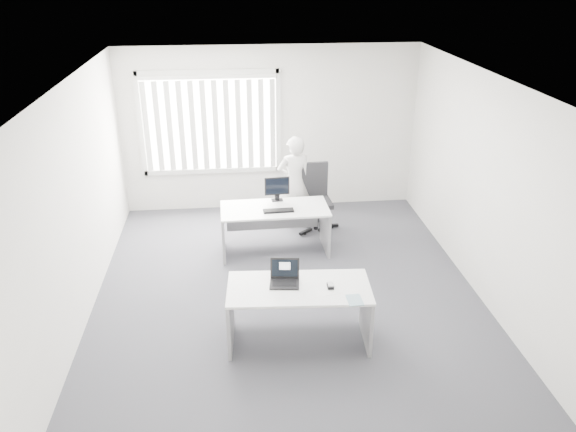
{
  "coord_description": "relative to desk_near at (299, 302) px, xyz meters",
  "views": [
    {
      "loc": [
        -0.64,
        -6.25,
        4.04
      ],
      "look_at": [
        0.02,
        0.15,
        1.08
      ],
      "focal_mm": 35.0,
      "sensor_mm": 36.0,
      "label": 1
    }
  ],
  "objects": [
    {
      "name": "ground",
      "position": [
        -0.03,
        0.97,
        -0.52
      ],
      "size": [
        6.0,
        6.0,
        0.0
      ],
      "primitive_type": "plane",
      "color": "#47464D",
      "rests_on": "ground"
    },
    {
      "name": "person",
      "position": [
        0.3,
        3.08,
        0.24
      ],
      "size": [
        0.6,
        0.44,
        1.53
      ],
      "primitive_type": "imported",
      "rotation": [
        0.0,
        0.0,
        3.27
      ],
      "color": "silver",
      "rests_on": "ground"
    },
    {
      "name": "window",
      "position": [
        -1.03,
        3.93,
        1.03
      ],
      "size": [
        2.32,
        0.06,
        1.76
      ],
      "primitive_type": "cube",
      "color": "silver",
      "rests_on": "wall_back"
    },
    {
      "name": "blinds",
      "position": [
        -1.03,
        3.87,
        1.0
      ],
      "size": [
        2.2,
        0.1,
        1.5
      ],
      "primitive_type": null,
      "color": "silver",
      "rests_on": "wall_back"
    },
    {
      "name": "ceiling",
      "position": [
        -0.03,
        0.97,
        2.28
      ],
      "size": [
        5.0,
        6.0,
        0.02
      ],
      "primitive_type": "cube",
      "color": "white",
      "rests_on": "wall_back"
    },
    {
      "name": "desk_near",
      "position": [
        0.0,
        0.0,
        0.0
      ],
      "size": [
        1.64,
        0.85,
        0.73
      ],
      "rotation": [
        0.0,
        0.0,
        -0.06
      ],
      "color": "silver",
      "rests_on": "ground"
    },
    {
      "name": "desk_far",
      "position": [
        -0.09,
        2.22,
        -0.01
      ],
      "size": [
        1.59,
        0.77,
        0.72
      ],
      "rotation": [
        0.0,
        0.0,
        0.02
      ],
      "color": "silver",
      "rests_on": "ground"
    },
    {
      "name": "wall_right",
      "position": [
        2.47,
        0.97,
        0.88
      ],
      "size": [
        0.02,
        6.0,
        2.8
      ],
      "primitive_type": "cube",
      "color": "silver",
      "rests_on": "ground"
    },
    {
      "name": "monitor",
      "position": [
        -0.03,
        2.49,
        0.38
      ],
      "size": [
        0.38,
        0.14,
        0.37
      ],
      "primitive_type": null,
      "rotation": [
        0.0,
        0.0,
        0.07
      ],
      "color": "black",
      "rests_on": "desk_far"
    },
    {
      "name": "laptop",
      "position": [
        -0.16,
        0.06,
        0.33
      ],
      "size": [
        0.36,
        0.33,
        0.25
      ],
      "primitive_type": null,
      "rotation": [
        0.0,
        0.0,
        -0.13
      ],
      "color": "black",
      "rests_on": "desk_near"
    },
    {
      "name": "keyboard",
      "position": [
        -0.05,
        2.09,
        0.2
      ],
      "size": [
        0.45,
        0.16,
        0.02
      ],
      "primitive_type": "cube",
      "rotation": [
        0.0,
        0.0,
        0.03
      ],
      "color": "black",
      "rests_on": "desk_far"
    },
    {
      "name": "paper_sheet",
      "position": [
        0.31,
        -0.1,
        0.2
      ],
      "size": [
        0.32,
        0.25,
        0.0
      ],
      "primitive_type": "cube",
      "rotation": [
        0.0,
        0.0,
        0.2
      ],
      "color": "white",
      "rests_on": "desk_near"
    },
    {
      "name": "mouse",
      "position": [
        0.34,
        -0.04,
        0.23
      ],
      "size": [
        0.07,
        0.12,
        0.05
      ],
      "primitive_type": null,
      "rotation": [
        0.0,
        0.0,
        -0.03
      ],
      "color": "#B4B4B7",
      "rests_on": "paper_sheet"
    },
    {
      "name": "office_chair",
      "position": [
        0.63,
        2.96,
        -0.19
      ],
      "size": [
        0.66,
        0.66,
        1.08
      ],
      "rotation": [
        0.0,
        0.0,
        0.07
      ],
      "color": "black",
      "rests_on": "ground"
    },
    {
      "name": "wall_front",
      "position": [
        -0.03,
        -2.03,
        0.88
      ],
      "size": [
        5.0,
        0.02,
        2.8
      ],
      "primitive_type": "cube",
      "color": "silver",
      "rests_on": "ground"
    },
    {
      "name": "wall_back",
      "position": [
        -0.03,
        3.97,
        0.88
      ],
      "size": [
        5.0,
        0.02,
        2.8
      ],
      "primitive_type": "cube",
      "color": "silver",
      "rests_on": "ground"
    },
    {
      "name": "booklet",
      "position": [
        0.56,
        -0.33,
        0.21
      ],
      "size": [
        0.16,
        0.22,
        0.01
      ],
      "primitive_type": "cube",
      "rotation": [
        0.0,
        0.0,
        0.02
      ],
      "color": "silver",
      "rests_on": "desk_near"
    },
    {
      "name": "wall_left",
      "position": [
        -2.53,
        0.97,
        0.88
      ],
      "size": [
        0.02,
        6.0,
        2.8
      ],
      "primitive_type": "cube",
      "color": "silver",
      "rests_on": "ground"
    }
  ]
}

